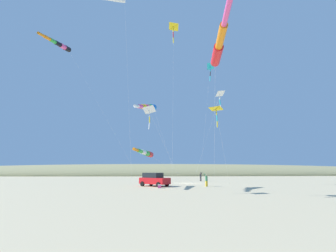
{
  "coord_description": "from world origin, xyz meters",
  "views": [
    {
      "loc": [
        39.06,
        -5.73,
        2.27
      ],
      "look_at": [
        11.82,
        -4.16,
        7.61
      ],
      "focal_mm": 23.97,
      "sensor_mm": 36.0,
      "label": 1
    }
  ],
  "objects_px": {
    "parked_car": "(154,179)",
    "kite_delta_striped_overhead": "(216,109)",
    "cooler_box": "(159,186)",
    "kite_windsock_teal_far_right": "(59,45)",
    "person_child_green_jacket": "(201,176)",
    "person_adult_flyer": "(206,179)",
    "kite_windsock_magenta_far_left": "(219,46)",
    "kite_delta_red_high_left": "(149,110)",
    "kite_windsock_long_streamer_right": "(148,107)",
    "kite_windsock_black_fish_shape": "(146,153)",
    "kite_delta_rainbow_low_near": "(173,27)",
    "kite_delta_green_low_center": "(220,94)",
    "kite_delta_purple_drifting": "(210,67)"
  },
  "relations": [
    {
      "from": "kite_delta_rainbow_low_near",
      "to": "person_adult_flyer",
      "type": "bearing_deg",
      "value": 135.64
    },
    {
      "from": "kite_windsock_long_streamer_right",
      "to": "kite_windsock_teal_far_right",
      "type": "bearing_deg",
      "value": -86.36
    },
    {
      "from": "kite_delta_purple_drifting",
      "to": "kite_delta_red_high_left",
      "type": "height_order",
      "value": "kite_delta_purple_drifting"
    },
    {
      "from": "kite_delta_rainbow_low_near",
      "to": "kite_windsock_teal_far_right",
      "type": "height_order",
      "value": "kite_delta_rainbow_low_near"
    },
    {
      "from": "parked_car",
      "to": "kite_delta_green_low_center",
      "type": "height_order",
      "value": "kite_delta_green_low_center"
    },
    {
      "from": "person_child_green_jacket",
      "to": "kite_delta_purple_drifting",
      "type": "bearing_deg",
      "value": 5.64
    },
    {
      "from": "kite_delta_striped_overhead",
      "to": "kite_delta_red_high_left",
      "type": "height_order",
      "value": "kite_delta_red_high_left"
    },
    {
      "from": "cooler_box",
      "to": "kite_windsock_black_fish_shape",
      "type": "relative_size",
      "value": 0.07
    },
    {
      "from": "kite_delta_green_low_center",
      "to": "person_adult_flyer",
      "type": "bearing_deg",
      "value": -47.0
    },
    {
      "from": "kite_windsock_teal_far_right",
      "to": "kite_windsock_magenta_far_left",
      "type": "bearing_deg",
      "value": 49.6
    },
    {
      "from": "person_child_green_jacket",
      "to": "kite_delta_striped_overhead",
      "type": "distance_m",
      "value": 27.25
    },
    {
      "from": "kite_delta_purple_drifting",
      "to": "kite_windsock_teal_far_right",
      "type": "relative_size",
      "value": 1.13
    },
    {
      "from": "person_child_green_jacket",
      "to": "kite_delta_purple_drifting",
      "type": "xyz_separation_m",
      "value": [
        7.7,
        0.76,
        20.2
      ]
    },
    {
      "from": "kite_windsock_long_streamer_right",
      "to": "kite_windsock_teal_far_right",
      "type": "distance_m",
      "value": 14.31
    },
    {
      "from": "kite_delta_rainbow_low_near",
      "to": "kite_delta_striped_overhead",
      "type": "bearing_deg",
      "value": 27.61
    },
    {
      "from": "parked_car",
      "to": "cooler_box",
      "type": "relative_size",
      "value": 7.16
    },
    {
      "from": "person_child_green_jacket",
      "to": "kite_delta_striped_overhead",
      "type": "xyz_separation_m",
      "value": [
        26.12,
        -3.65,
        6.86
      ]
    },
    {
      "from": "cooler_box",
      "to": "kite_windsock_teal_far_right",
      "type": "bearing_deg",
      "value": -83.56
    },
    {
      "from": "kite_windsock_black_fish_shape",
      "to": "kite_windsock_magenta_far_left",
      "type": "distance_m",
      "value": 19.0
    },
    {
      "from": "kite_windsock_long_streamer_right",
      "to": "person_adult_flyer",
      "type": "bearing_deg",
      "value": 110.41
    },
    {
      "from": "parked_car",
      "to": "person_child_green_jacket",
      "type": "height_order",
      "value": "parked_car"
    },
    {
      "from": "kite_delta_striped_overhead",
      "to": "kite_windsock_long_streamer_right",
      "type": "distance_m",
      "value": 11.1
    },
    {
      "from": "kite_delta_purple_drifting",
      "to": "kite_windsock_teal_far_right",
      "type": "height_order",
      "value": "kite_delta_purple_drifting"
    },
    {
      "from": "person_adult_flyer",
      "to": "kite_delta_red_high_left",
      "type": "height_order",
      "value": "kite_delta_red_high_left"
    },
    {
      "from": "person_adult_flyer",
      "to": "kite_windsock_black_fish_shape",
      "type": "height_order",
      "value": "kite_windsock_black_fish_shape"
    },
    {
      "from": "kite_windsock_black_fish_shape",
      "to": "parked_car",
      "type": "bearing_deg",
      "value": 146.6
    },
    {
      "from": "kite_delta_green_low_center",
      "to": "kite_delta_rainbow_low_near",
      "type": "height_order",
      "value": "kite_delta_rainbow_low_near"
    },
    {
      "from": "kite_delta_red_high_left",
      "to": "kite_windsock_magenta_far_left",
      "type": "height_order",
      "value": "kite_windsock_magenta_far_left"
    },
    {
      "from": "kite_windsock_long_streamer_right",
      "to": "kite_windsock_magenta_far_left",
      "type": "relative_size",
      "value": 0.56
    },
    {
      "from": "kite_windsock_teal_far_right",
      "to": "kite_delta_green_low_center",
      "type": "bearing_deg",
      "value": 106.64
    },
    {
      "from": "kite_delta_rainbow_low_near",
      "to": "kite_windsock_magenta_far_left",
      "type": "bearing_deg",
      "value": 8.23
    },
    {
      "from": "cooler_box",
      "to": "person_adult_flyer",
      "type": "xyz_separation_m",
      "value": [
        -2.28,
        6.54,
        0.75
      ]
    },
    {
      "from": "kite_windsock_black_fish_shape",
      "to": "kite_delta_green_low_center",
      "type": "height_order",
      "value": "kite_delta_green_low_center"
    },
    {
      "from": "parked_car",
      "to": "cooler_box",
      "type": "bearing_deg",
      "value": 12.56
    },
    {
      "from": "person_child_green_jacket",
      "to": "kite_delta_red_high_left",
      "type": "relative_size",
      "value": 0.21
    },
    {
      "from": "cooler_box",
      "to": "kite_windsock_magenta_far_left",
      "type": "height_order",
      "value": "kite_windsock_magenta_far_left"
    },
    {
      "from": "parked_car",
      "to": "kite_delta_red_high_left",
      "type": "xyz_separation_m",
      "value": [
        10.07,
        -0.6,
        7.3
      ]
    },
    {
      "from": "parked_car",
      "to": "kite_windsock_teal_far_right",
      "type": "xyz_separation_m",
      "value": [
        4.64,
        -12.7,
        17.56
      ]
    },
    {
      "from": "cooler_box",
      "to": "kite_delta_purple_drifting",
      "type": "height_order",
      "value": "kite_delta_purple_drifting"
    },
    {
      "from": "kite_windsock_long_streamer_right",
      "to": "kite_windsock_magenta_far_left",
      "type": "xyz_separation_m",
      "value": [
        15.16,
        5.2,
        -0.04
      ]
    },
    {
      "from": "person_adult_flyer",
      "to": "kite_delta_striped_overhead",
      "type": "xyz_separation_m",
      "value": [
        11.53,
        -1.49,
        6.9
      ]
    },
    {
      "from": "kite_delta_striped_overhead",
      "to": "cooler_box",
      "type": "bearing_deg",
      "value": -151.35
    },
    {
      "from": "kite_delta_green_low_center",
      "to": "kite_delta_rainbow_low_near",
      "type": "relative_size",
      "value": 0.71
    },
    {
      "from": "kite_delta_striped_overhead",
      "to": "kite_delta_purple_drifting",
      "type": "height_order",
      "value": "kite_delta_purple_drifting"
    },
    {
      "from": "person_child_green_jacket",
      "to": "parked_car",
      "type": "bearing_deg",
      "value": -34.37
    },
    {
      "from": "kite_delta_striped_overhead",
      "to": "kite_windsock_teal_far_right",
      "type": "relative_size",
      "value": 0.54
    },
    {
      "from": "kite_windsock_long_streamer_right",
      "to": "kite_delta_red_high_left",
      "type": "bearing_deg",
      "value": 3.27
    },
    {
      "from": "kite_delta_purple_drifting",
      "to": "kite_windsock_teal_far_right",
      "type": "distance_m",
      "value": 25.37
    },
    {
      "from": "cooler_box",
      "to": "kite_delta_red_high_left",
      "type": "xyz_separation_m",
      "value": [
        6.95,
        -1.3,
        8.04
      ]
    },
    {
      "from": "parked_car",
      "to": "kite_delta_striped_overhead",
      "type": "relative_size",
      "value": 0.42
    }
  ]
}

